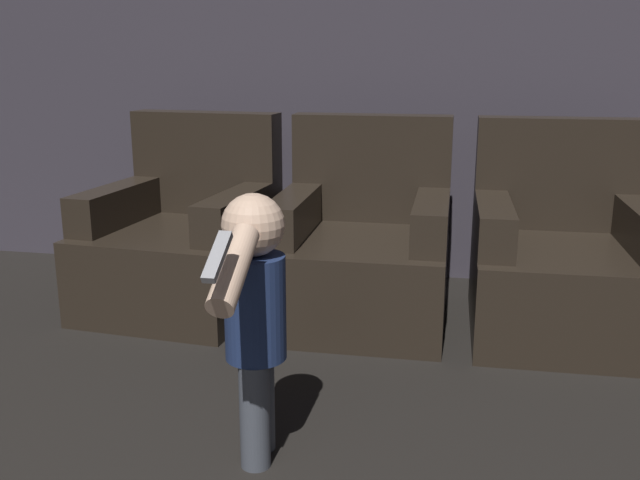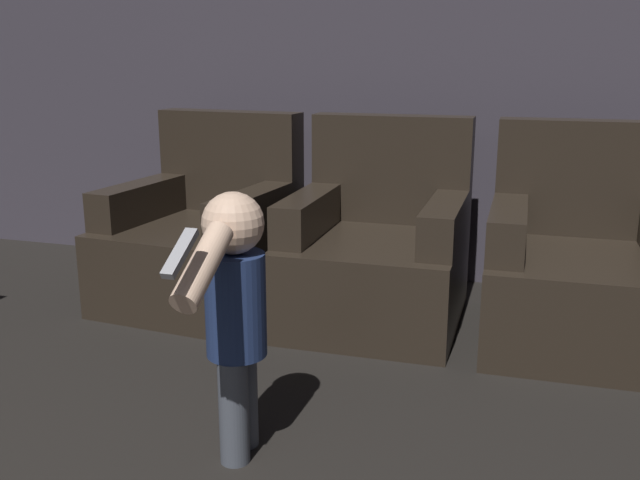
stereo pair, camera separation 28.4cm
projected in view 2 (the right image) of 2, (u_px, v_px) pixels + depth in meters
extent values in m
cube|color=#3D3842|center=(381.00, 54.00, 4.06)|extent=(8.40, 0.05, 2.60)
cube|color=black|center=(199.00, 263.00, 3.80)|extent=(0.91, 0.98, 0.43)
cube|color=black|center=(231.00, 161.00, 4.01)|extent=(0.84, 0.23, 0.56)
cube|color=black|center=(143.00, 201.00, 3.85)|extent=(0.22, 0.77, 0.20)
cube|color=black|center=(254.00, 211.00, 3.60)|extent=(0.22, 0.77, 0.20)
cube|color=black|center=(374.00, 280.00, 3.52)|extent=(0.84, 0.92, 0.43)
cube|color=black|center=(392.00, 169.00, 3.75)|extent=(0.83, 0.17, 0.56)
cube|color=black|center=(309.00, 213.00, 3.54)|extent=(0.17, 0.76, 0.20)
cube|color=black|center=(445.00, 222.00, 3.35)|extent=(0.17, 0.76, 0.20)
cube|color=black|center=(579.00, 299.00, 3.25)|extent=(0.85, 0.93, 0.43)
cube|color=black|center=(584.00, 178.00, 3.47)|extent=(0.83, 0.18, 0.56)
cube|color=black|center=(508.00, 227.00, 3.26)|extent=(0.18, 0.76, 0.20)
cylinder|color=#474C56|center=(234.00, 412.00, 2.30)|extent=(0.10, 0.10, 0.36)
cylinder|color=#474C56|center=(243.00, 396.00, 2.40)|extent=(0.10, 0.10, 0.36)
cylinder|color=navy|center=(236.00, 305.00, 2.26)|extent=(0.20, 0.20, 0.34)
sphere|color=beige|center=(233.00, 223.00, 2.20)|extent=(0.20, 0.20, 0.20)
cylinder|color=beige|center=(246.00, 296.00, 2.38)|extent=(0.08, 0.08, 0.28)
cylinder|color=beige|center=(203.00, 266.00, 1.98)|extent=(0.08, 0.29, 0.21)
cube|color=#99999E|center=(180.00, 253.00, 1.85)|extent=(0.04, 0.16, 0.10)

